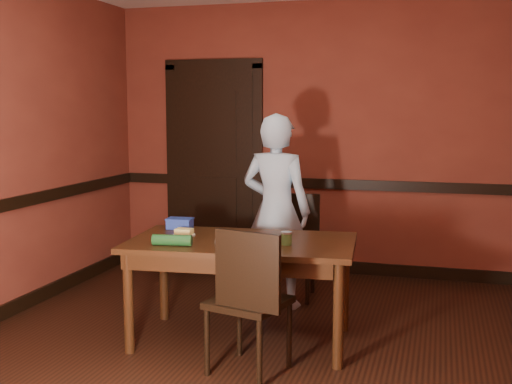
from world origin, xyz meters
The scene contains 15 objects.
floor centered at (0.00, 0.00, 0.00)m, with size 4.00×4.50×0.01m, color black.
wall_back centered at (0.00, 2.25, 1.35)m, with size 4.00×0.02×2.70m, color maroon.
wall_front centered at (0.00, -2.25, 1.35)m, with size 4.00×0.02×2.70m, color maroon.
dado_back centered at (0.00, 2.23, 0.90)m, with size 4.00×0.03×0.10m, color black.
baseboard_back centered at (0.00, 2.23, 0.06)m, with size 4.00×0.03×0.12m, color black.
door centered at (-1.00, 2.22, 1.09)m, with size 1.05×0.07×2.20m.
dining_table centered at (-0.04, 0.13, 0.37)m, with size 1.57×0.88×0.74m, color black.
chair_far centered at (0.04, 1.27, 0.45)m, with size 0.42×0.42×0.90m, color black, non-canonical shape.
chair_near centered at (0.16, -0.36, 0.47)m, with size 0.44×0.44×0.94m, color black, non-canonical shape.
person centered at (-0.02, 1.02, 0.81)m, with size 0.59×0.39×1.61m, color #9CBFD7.
sandwich_plate centered at (-0.05, 0.03, 0.76)m, with size 0.29×0.29×0.07m.
sauce_jar centered at (0.30, 0.07, 0.78)m, with size 0.08×0.08×0.09m.
cheese_saucer centered at (-0.49, 0.17, 0.76)m, with size 0.16×0.16×0.05m.
food_tub centered at (-0.62, 0.40, 0.78)m, with size 0.20×0.15×0.08m.
wrapped_veg centered at (-0.44, -0.17, 0.77)m, with size 0.07×0.07×0.27m, color #17461C.
Camera 1 is at (1.28, -4.08, 1.66)m, focal length 45.00 mm.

